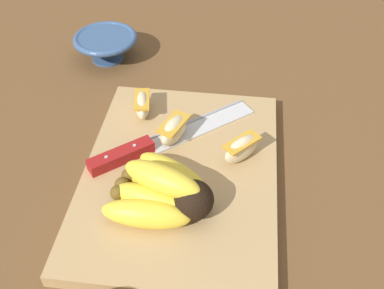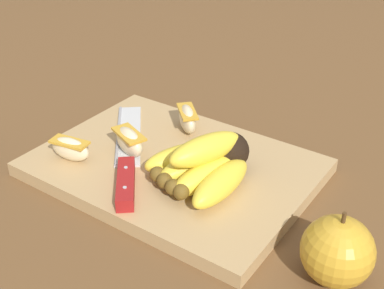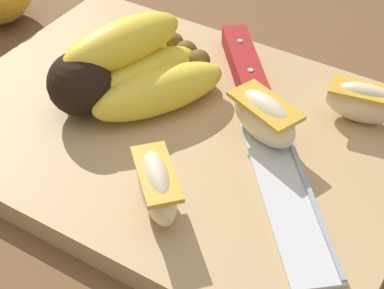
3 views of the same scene
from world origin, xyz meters
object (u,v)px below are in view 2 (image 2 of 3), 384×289
object	(u,v)px
apple_wedge_middle	(129,141)
whole_apple	(337,251)
banana_bunch	(206,164)
apple_wedge_near	(70,148)
chefs_knife	(127,164)
apple_wedge_far	(187,118)

from	to	relation	value
apple_wedge_middle	whole_apple	world-z (taller)	whole_apple
banana_bunch	apple_wedge_middle	bearing A→B (deg)	-177.06
banana_bunch	apple_wedge_near	distance (m)	0.19
whole_apple	apple_wedge_near	bearing A→B (deg)	-178.06
banana_bunch	apple_wedge_near	bearing A→B (deg)	-160.01
banana_bunch	apple_wedge_middle	size ratio (longest dim) A/B	2.08
banana_bunch	apple_wedge_middle	distance (m)	0.13
chefs_knife	banana_bunch	bearing A→B (deg)	20.48
apple_wedge_near	whole_apple	xyz separation A→B (m)	(0.38, 0.01, 0.00)
apple_wedge_near	apple_wedge_far	size ratio (longest dim) A/B	1.03
apple_wedge_near	apple_wedge_far	distance (m)	0.18
apple_wedge_far	whole_apple	distance (m)	0.33
apple_wedge_middle	apple_wedge_near	bearing A→B (deg)	-133.42
banana_bunch	whole_apple	size ratio (longest dim) A/B	1.57
chefs_knife	apple_wedge_middle	xyz separation A→B (m)	(-0.02, 0.03, 0.01)
apple_wedge_middle	apple_wedge_far	xyz separation A→B (m)	(0.03, 0.10, 0.00)
banana_bunch	chefs_knife	world-z (taller)	banana_bunch
apple_wedge_middle	apple_wedge_far	distance (m)	0.11
banana_bunch	whole_apple	xyz separation A→B (m)	(0.20, -0.05, -0.01)
chefs_knife	whole_apple	xyz separation A→B (m)	(0.30, -0.01, 0.01)
chefs_knife	apple_wedge_far	xyz separation A→B (m)	(0.01, 0.14, 0.01)
chefs_knife	apple_wedge_near	bearing A→B (deg)	-160.67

